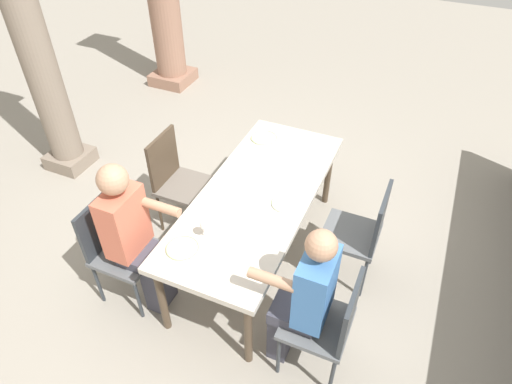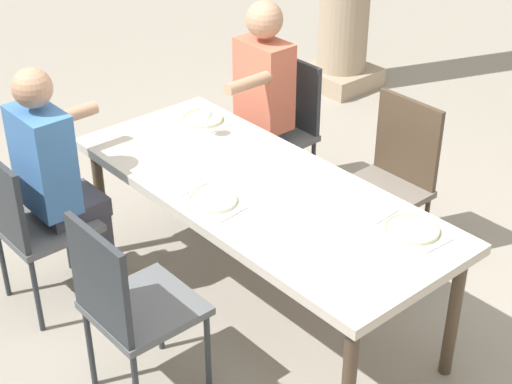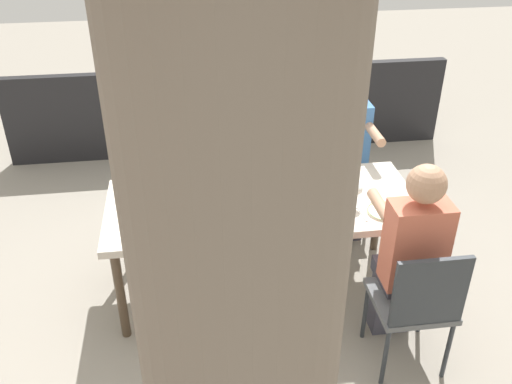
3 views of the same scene
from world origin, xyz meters
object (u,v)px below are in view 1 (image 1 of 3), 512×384
Objects in this scene: chair_mid_south at (362,230)px; plate_0 at (182,248)px; chair_west_north at (116,245)px; chair_mid_north at (176,177)px; chair_west_south at (329,321)px; stone_column_centre at (34,47)px; diner_man_white at (304,297)px; plate_2 at (264,138)px; wine_glass_0 at (205,225)px; plate_1 at (286,203)px; diner_woman_green at (134,235)px; dining_table at (257,199)px.

plate_0 is at bearing 128.98° from chair_mid_south.
chair_mid_north reaches higher than chair_west_north.
chair_west_north is 1.70m from chair_west_south.
chair_west_north is 0.33× the size of stone_column_centre.
plate_0 is (0.01, 0.90, 0.05)m from diner_man_white.
plate_0 is 0.96× the size of plate_2.
chair_mid_north is at bearing 34.74° from plate_0.
diner_man_white is at bearing 168.20° from chair_mid_south.
wine_glass_0 is 0.70m from plate_1.
stone_column_centre is at bearing 85.04° from chair_mid_south.
plate_1 is at bearing -56.38° from chair_west_north.
wine_glass_0 is (-1.00, -2.33, -0.52)m from stone_column_centre.
stone_column_centre is at bearing 62.30° from plate_0.
plate_2 is (1.50, -0.60, 0.22)m from chair_west_north.
diner_woman_green reaches higher than wine_glass_0.
dining_table is 1.56× the size of diner_woman_green.
diner_man_white reaches higher than chair_west_north.
chair_west_north is at bearing -126.02° from stone_column_centre.
plate_2 is at bearing -81.62° from stone_column_centre.
dining_table is 1.15m from chair_west_north.
chair_west_south is at bearing 179.84° from chair_mid_south.
plate_0 is (0.01, 1.09, 0.22)m from chair_west_south.
chair_mid_north is 1.70m from chair_mid_south.
chair_west_south is 1.06m from wine_glass_0.
stone_column_centre is at bearing 79.90° from chair_mid_north.
plate_0 is (0.01, -0.41, 0.03)m from diner_woman_green.
chair_west_south reaches higher than plate_1.
chair_mid_south is 3.93× the size of plate_2.
chair_mid_south is at bearing -75.39° from plate_1.
dining_table is 0.78m from plate_2.
diner_woman_green is at bearing -122.84° from stone_column_centre.
chair_mid_north is (0.89, 1.70, 0.01)m from chair_west_south.
wine_glass_0 is (0.17, -0.10, 0.11)m from plate_0.
stone_column_centre reaches higher than wine_glass_0.
stone_column_centre reaches higher than diner_man_white.
chair_west_south is 0.70× the size of diner_man_white.
plate_2 reaches higher than dining_table.
chair_mid_north is at bearing 12.96° from diner_woman_green.
chair_west_south is 0.25m from diner_man_white.
dining_table is 1.15m from chair_west_south.
plate_0 is 1.01× the size of plate_1.
plate_2 is at bearing 4.80° from wine_glass_0.
dining_table is at bearing -13.35° from wine_glass_0.
plate_2 is (1.51, 0.91, 0.05)m from diner_man_white.
chair_mid_south reaches higher than dining_table.
chair_mid_south is (-0.00, -1.70, 0.01)m from chair_mid_north.
stone_column_centre is 12.24× the size of plate_1.
plate_1 and plate_2 have the same top height.
stone_column_centre reaches higher than chair_mid_north.
wine_glass_0 is (0.18, -0.71, 0.33)m from chair_west_north.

